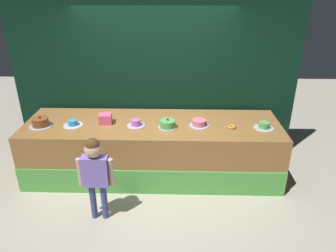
# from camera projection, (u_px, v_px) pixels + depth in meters

# --- Properties ---
(ground_plane) EXTENTS (12.00, 12.00, 0.00)m
(ground_plane) POSITION_uv_depth(u_px,v_px,m) (151.00, 193.00, 4.61)
(ground_plane) COLOR #BCB29E
(stage_platform) EXTENTS (3.87, 1.16, 0.87)m
(stage_platform) POSITION_uv_depth(u_px,v_px,m) (153.00, 149.00, 4.95)
(stage_platform) COLOR #9E6B38
(stage_platform) RESTS_ON ground_plane
(curtain_backdrop) EXTENTS (4.64, 0.08, 2.86)m
(curtain_backdrop) POSITION_uv_depth(u_px,v_px,m) (155.00, 75.00, 5.14)
(curtain_backdrop) COLOR black
(curtain_backdrop) RESTS_ON ground_plane
(child_figure) EXTENTS (0.45, 0.21, 1.16)m
(child_figure) POSITION_uv_depth(u_px,v_px,m) (95.00, 168.00, 3.84)
(child_figure) COLOR #3F4C8C
(child_figure) RESTS_ON ground_plane
(pink_box) EXTENTS (0.21, 0.20, 0.15)m
(pink_box) POSITION_uv_depth(u_px,v_px,m) (105.00, 119.00, 4.73)
(pink_box) COLOR #F7608E
(pink_box) RESTS_ON stage_platform
(donut) EXTENTS (0.12, 0.12, 0.04)m
(donut) POSITION_uv_depth(u_px,v_px,m) (232.00, 127.00, 4.60)
(donut) COLOR orange
(donut) RESTS_ON stage_platform
(cake_far_left) EXTENTS (0.34, 0.34, 0.17)m
(cake_far_left) POSITION_uv_depth(u_px,v_px,m) (40.00, 122.00, 4.64)
(cake_far_left) COLOR silver
(cake_far_left) RESTS_ON stage_platform
(cake_left) EXTENTS (0.29, 0.29, 0.13)m
(cake_left) POSITION_uv_depth(u_px,v_px,m) (73.00, 124.00, 4.67)
(cake_left) COLOR silver
(cake_left) RESTS_ON stage_platform
(cake_center_left) EXTENTS (0.27, 0.27, 0.10)m
(cake_center_left) POSITION_uv_depth(u_px,v_px,m) (136.00, 123.00, 4.66)
(cake_center_left) COLOR silver
(cake_center_left) RESTS_ON stage_platform
(cake_center_right) EXTENTS (0.27, 0.27, 0.15)m
(cake_center_right) POSITION_uv_depth(u_px,v_px,m) (167.00, 124.00, 4.60)
(cake_center_right) COLOR silver
(cake_center_right) RESTS_ON stage_platform
(cake_right) EXTENTS (0.29, 0.29, 0.10)m
(cake_right) POSITION_uv_depth(u_px,v_px,m) (199.00, 123.00, 4.66)
(cake_right) COLOR silver
(cake_right) RESTS_ON stage_platform
(cake_far_right) EXTENTS (0.29, 0.29, 0.15)m
(cake_far_right) POSITION_uv_depth(u_px,v_px,m) (264.00, 126.00, 4.58)
(cake_far_right) COLOR silver
(cake_far_right) RESTS_ON stage_platform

